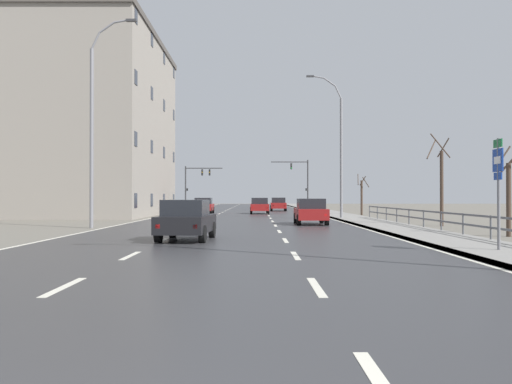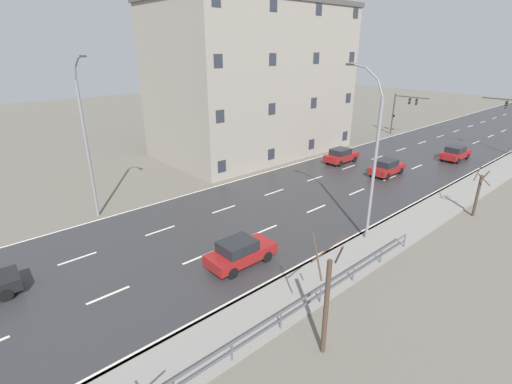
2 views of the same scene
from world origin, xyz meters
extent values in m
cube|color=#666056|center=(0.00, 48.00, -0.06)|extent=(160.00, 160.00, 0.12)
cube|color=#303033|center=(0.00, 60.00, 0.01)|extent=(14.00, 120.00, 0.02)
cube|color=beige|center=(-2.33, 23.60, 0.02)|extent=(0.16, 2.20, 0.01)
cube|color=beige|center=(-2.33, 29.00, 0.02)|extent=(0.16, 2.20, 0.01)
cube|color=beige|center=(-2.33, 34.40, 0.02)|extent=(0.16, 2.20, 0.01)
cube|color=beige|center=(-2.33, 39.80, 0.02)|extent=(0.16, 2.20, 0.01)
cube|color=beige|center=(-2.33, 45.20, 0.02)|extent=(0.16, 2.20, 0.01)
cube|color=beige|center=(-2.33, 50.60, 0.02)|extent=(0.16, 2.20, 0.01)
cube|color=beige|center=(-2.33, 56.00, 0.02)|extent=(0.16, 2.20, 0.01)
cube|color=beige|center=(-2.33, 61.40, 0.02)|extent=(0.16, 2.20, 0.01)
cube|color=beige|center=(-2.33, 66.80, 0.02)|extent=(0.16, 2.20, 0.01)
cube|color=beige|center=(-2.33, 72.20, 0.02)|extent=(0.16, 2.20, 0.01)
cube|color=beige|center=(-2.33, 77.60, 0.02)|extent=(0.16, 2.20, 0.01)
cube|color=beige|center=(-2.33, 83.00, 0.02)|extent=(0.16, 2.20, 0.01)
cube|color=beige|center=(-2.33, 88.40, 0.02)|extent=(0.16, 2.20, 0.01)
cube|color=beige|center=(-2.33, 93.80, 0.02)|extent=(0.16, 2.20, 0.01)
cube|color=beige|center=(-2.33, 99.20, 0.02)|extent=(0.16, 2.20, 0.01)
cube|color=beige|center=(2.33, 23.60, 0.02)|extent=(0.16, 2.20, 0.01)
cube|color=beige|center=(2.33, 29.00, 0.02)|extent=(0.16, 2.20, 0.01)
cube|color=beige|center=(2.33, 34.40, 0.02)|extent=(0.16, 2.20, 0.01)
cube|color=beige|center=(2.33, 39.80, 0.02)|extent=(0.16, 2.20, 0.01)
cube|color=beige|center=(2.33, 45.20, 0.02)|extent=(0.16, 2.20, 0.01)
cube|color=beige|center=(2.33, 50.60, 0.02)|extent=(0.16, 2.20, 0.01)
cube|color=beige|center=(2.33, 56.00, 0.02)|extent=(0.16, 2.20, 0.01)
cube|color=beige|center=(2.33, 61.40, 0.02)|extent=(0.16, 2.20, 0.01)
cube|color=beige|center=(2.33, 66.80, 0.02)|extent=(0.16, 2.20, 0.01)
cube|color=beige|center=(2.33, 72.20, 0.02)|extent=(0.16, 2.20, 0.01)
cube|color=beige|center=(2.33, 77.60, 0.02)|extent=(0.16, 2.20, 0.01)
cube|color=beige|center=(2.33, 83.00, 0.02)|extent=(0.16, 2.20, 0.01)
cube|color=beige|center=(6.85, 60.00, 0.02)|extent=(0.16, 120.00, 0.01)
cube|color=beige|center=(-6.85, 60.00, 0.02)|extent=(0.16, 120.00, 0.01)
cube|color=gray|center=(8.50, 60.00, 0.06)|extent=(3.00, 120.00, 0.12)
cube|color=slate|center=(7.08, 60.00, 0.06)|extent=(0.16, 120.00, 0.12)
cube|color=#515459|center=(9.85, 22.89, 0.95)|extent=(0.06, 32.49, 0.08)
cylinder|color=#515459|center=(9.85, 25.60, 0.50)|extent=(0.07, 0.07, 1.00)
cylinder|color=#515459|center=(9.85, 28.31, 0.50)|extent=(0.07, 0.07, 1.00)
cylinder|color=#515459|center=(9.85, 31.02, 0.50)|extent=(0.07, 0.07, 1.00)
cylinder|color=#515459|center=(9.85, 33.72, 0.50)|extent=(0.07, 0.07, 1.00)
cylinder|color=#515459|center=(9.85, 36.43, 0.50)|extent=(0.07, 0.07, 1.00)
cylinder|color=#515459|center=(9.85, 39.14, 0.50)|extent=(0.07, 0.07, 1.00)
cylinder|color=slate|center=(7.60, 38.45, 4.51)|extent=(0.20, 0.20, 9.03)
cylinder|color=slate|center=(7.38, 38.45, 9.50)|extent=(0.54, 0.11, 0.99)
cylinder|color=slate|center=(6.73, 38.45, 10.28)|extent=(0.92, 0.11, 0.69)
cylinder|color=slate|center=(5.79, 38.45, 10.67)|extent=(1.05, 0.11, 0.29)
cube|color=#333335|center=(5.27, 38.45, 10.71)|extent=(0.56, 0.24, 0.12)
cylinder|color=slate|center=(-7.60, 26.76, 4.82)|extent=(0.20, 0.20, 9.64)
cylinder|color=slate|center=(-7.40, 26.76, 10.07)|extent=(0.50, 0.11, 0.91)
cylinder|color=slate|center=(-6.81, 26.76, 10.77)|extent=(0.84, 0.11, 0.64)
cylinder|color=slate|center=(-5.95, 26.76, 11.13)|extent=(0.96, 0.11, 0.27)
cube|color=#333335|center=(-5.48, 26.76, 11.16)|extent=(0.56, 0.24, 0.12)
cylinder|color=#38383A|center=(5.53, 68.34, 6.16)|extent=(4.74, 0.12, 0.12)
cube|color=black|center=(5.76, 68.34, 5.61)|extent=(0.20, 0.28, 0.80)
sphere|color=#2D2D2D|center=(5.76, 68.19, 5.87)|extent=(0.14, 0.14, 0.14)
sphere|color=#2D2D2D|center=(5.76, 68.19, 5.61)|extent=(0.14, 0.14, 0.14)
sphere|color=green|center=(5.76, 68.19, 5.35)|extent=(0.14, 0.14, 0.14)
cylinder|color=#38383A|center=(-7.90, 68.64, 2.81)|extent=(0.18, 0.18, 5.62)
cylinder|color=#38383A|center=(-5.51, 68.64, 5.37)|extent=(4.78, 0.12, 0.12)
cube|color=black|center=(-5.75, 68.64, 4.82)|extent=(0.20, 0.28, 0.80)
sphere|color=#2D2D2D|center=(-5.75, 68.49, 5.08)|extent=(0.14, 0.14, 0.14)
sphere|color=#F2AD19|center=(-5.75, 68.49, 4.82)|extent=(0.14, 0.14, 0.14)
sphere|color=#2D2D2D|center=(-5.75, 68.49, 4.56)|extent=(0.14, 0.14, 0.14)
cube|color=black|center=(-4.80, 68.64, 4.82)|extent=(0.20, 0.28, 0.80)
sphere|color=#2D2D2D|center=(-4.80, 68.49, 5.08)|extent=(0.14, 0.14, 0.14)
sphere|color=#F2AD19|center=(-4.80, 68.49, 4.82)|extent=(0.14, 0.14, 0.14)
sphere|color=#2D2D2D|center=(-4.80, 68.49, 4.56)|extent=(0.14, 0.14, 0.14)
cube|color=black|center=(-7.68, 68.59, 2.60)|extent=(0.18, 0.12, 0.32)
cube|color=maroon|center=(1.55, 51.30, 0.65)|extent=(1.82, 4.12, 0.64)
cube|color=black|center=(1.56, 51.05, 1.27)|extent=(1.59, 2.02, 0.60)
cube|color=slate|center=(1.54, 52.00, 1.25)|extent=(1.40, 0.10, 0.51)
cylinder|color=black|center=(2.34, 52.59, 0.33)|extent=(0.23, 0.66, 0.66)
cylinder|color=black|center=(0.72, 52.56, 0.33)|extent=(0.23, 0.66, 0.66)
cylinder|color=black|center=(2.38, 50.04, 0.33)|extent=(0.23, 0.66, 0.66)
cylinder|color=black|center=(0.76, 50.02, 0.33)|extent=(0.23, 0.66, 0.66)
cube|color=red|center=(0.92, 49.27, 0.65)|extent=(0.16, 0.04, 0.14)
cube|color=red|center=(2.24, 49.28, 0.65)|extent=(0.16, 0.04, 0.14)
cube|color=maroon|center=(4.51, 30.47, 0.65)|extent=(1.76, 4.10, 0.64)
cube|color=black|center=(4.51, 30.22, 1.27)|extent=(1.56, 2.00, 0.60)
cube|color=slate|center=(4.51, 31.17, 1.25)|extent=(1.40, 0.08, 0.51)
cylinder|color=black|center=(5.32, 31.74, 0.33)|extent=(0.22, 0.66, 0.66)
cylinder|color=black|center=(3.70, 31.74, 0.33)|extent=(0.22, 0.66, 0.66)
cylinder|color=black|center=(5.32, 29.20, 0.33)|extent=(0.22, 0.66, 0.66)
cylinder|color=black|center=(3.70, 29.20, 0.33)|extent=(0.22, 0.66, 0.66)
cube|color=red|center=(3.85, 28.44, 0.65)|extent=(0.16, 0.04, 0.14)
cube|color=red|center=(5.17, 28.44, 0.65)|extent=(0.16, 0.04, 0.14)
cube|color=maroon|center=(3.83, 61.68, 0.65)|extent=(1.80, 4.12, 0.64)
cube|color=black|center=(3.82, 61.43, 1.27)|extent=(1.58, 2.02, 0.60)
cube|color=slate|center=(3.83, 62.38, 1.25)|extent=(1.40, 0.09, 0.51)
cylinder|color=black|center=(4.65, 62.94, 0.33)|extent=(0.23, 0.66, 0.66)
cylinder|color=black|center=(3.03, 62.96, 0.33)|extent=(0.23, 0.66, 0.66)
cylinder|color=black|center=(4.62, 60.40, 0.33)|extent=(0.23, 0.66, 0.66)
cylinder|color=black|center=(3.00, 60.42, 0.33)|extent=(0.23, 0.66, 0.66)
cube|color=red|center=(3.15, 59.66, 0.65)|extent=(0.16, 0.04, 0.14)
cube|color=red|center=(4.46, 59.64, 0.65)|extent=(0.16, 0.04, 0.14)
cube|color=maroon|center=(-3.91, 51.44, 0.65)|extent=(1.77, 4.11, 0.64)
cube|color=black|center=(-3.91, 51.19, 1.27)|extent=(1.57, 2.00, 0.60)
cube|color=slate|center=(-3.91, 52.14, 1.25)|extent=(1.40, 0.08, 0.51)
cylinder|color=black|center=(-3.10, 52.71, 0.33)|extent=(0.22, 0.66, 0.66)
cylinder|color=black|center=(-4.72, 52.71, 0.33)|extent=(0.22, 0.66, 0.66)
cylinder|color=black|center=(-3.11, 50.16, 0.33)|extent=(0.22, 0.66, 0.66)
cylinder|color=black|center=(-4.73, 50.17, 0.33)|extent=(0.22, 0.66, 0.66)
cube|color=red|center=(-4.58, 49.41, 0.65)|extent=(0.16, 0.04, 0.14)
cube|color=red|center=(-3.26, 49.41, 0.65)|extent=(0.16, 0.04, 0.14)
cylinder|color=black|center=(-0.57, 19.71, 0.33)|extent=(0.26, 0.67, 0.66)
cylinder|color=black|center=(-2.19, 19.80, 0.33)|extent=(0.26, 0.67, 0.66)
cube|color=gray|center=(-14.13, 47.80, 7.89)|extent=(12.74, 21.36, 15.78)
cube|color=#4C4742|center=(-14.13, 47.80, 16.03)|extent=(12.99, 21.79, 0.50)
cube|color=#282D38|center=(-7.74, 38.32, 1.40)|extent=(0.04, 0.90, 1.10)
cube|color=#282D38|center=(-7.74, 44.64, 1.40)|extent=(0.04, 0.90, 1.10)
cube|color=#282D38|center=(-7.74, 50.96, 1.40)|extent=(0.04, 0.90, 1.10)
cube|color=#282D38|center=(-7.74, 57.27, 1.40)|extent=(0.04, 0.90, 1.10)
cube|color=#282D38|center=(-7.74, 38.32, 5.99)|extent=(0.04, 0.90, 1.10)
cube|color=#282D38|center=(-7.74, 44.64, 5.99)|extent=(0.04, 0.90, 1.10)
cube|color=#282D38|center=(-7.74, 50.96, 5.99)|extent=(0.04, 0.90, 1.10)
cube|color=#282D38|center=(-7.74, 57.27, 5.99)|extent=(0.04, 0.90, 1.10)
cube|color=#282D38|center=(-7.74, 38.32, 10.59)|extent=(0.04, 0.90, 1.10)
cube|color=#282D38|center=(-7.74, 44.64, 10.59)|extent=(0.04, 0.90, 1.10)
cube|color=#282D38|center=(-7.74, 50.96, 10.59)|extent=(0.04, 0.90, 1.10)
cube|color=#282D38|center=(-7.74, 57.27, 10.59)|extent=(0.04, 0.90, 1.10)
cube|color=#282D38|center=(-7.74, 44.64, 15.18)|extent=(0.04, 0.90, 1.10)
cube|color=#282D38|center=(-7.74, 50.96, 15.18)|extent=(0.04, 0.90, 1.10)
cube|color=#282D38|center=(-7.74, 57.27, 15.18)|extent=(0.04, 0.90, 1.10)
cylinder|color=#423328|center=(11.84, 28.75, 2.15)|extent=(0.20, 0.20, 4.31)
cylinder|color=#423328|center=(11.61, 28.27, 4.57)|extent=(1.00, 0.57, 1.45)
cylinder|color=#423328|center=(12.03, 29.03, 4.52)|extent=(0.60, 0.45, 1.11)
cylinder|color=#423328|center=(11.39, 29.20, 4.43)|extent=(0.87, 1.02, 1.22)
cylinder|color=#423328|center=(10.85, 47.50, 1.58)|extent=(0.20, 0.20, 3.16)
cylinder|color=#423328|center=(11.01, 47.75, 3.14)|extent=(0.55, 0.39, 0.89)
cylinder|color=#423328|center=(11.16, 47.12, 2.99)|extent=(0.77, 0.73, 0.93)
cylinder|color=#423328|center=(10.53, 47.56, 3.25)|extent=(0.17, 0.69, 1.06)
camera|label=1|loc=(1.22, -2.83, 1.69)|focal=38.81mm
camera|label=2|loc=(18.95, 18.76, 11.67)|focal=26.23mm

